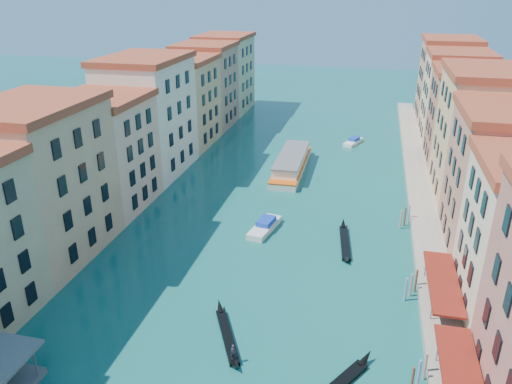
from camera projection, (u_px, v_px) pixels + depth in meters
left_bank_palazzos at (133, 129)px, 84.19m from camera, size 12.80×128.40×21.00m
right_bank_palazzos at (487, 153)px, 72.61m from camera, size 12.80×128.40×21.00m
quay at (422, 205)px, 77.92m from camera, size 4.00×140.00×1.00m
mooring_poles_right at (417, 353)px, 45.81m from camera, size 1.44×54.24×3.20m
vaporetto_far at (291, 163)px, 93.11m from camera, size 5.07×21.38×3.17m
gondola_fore at (227, 335)px, 49.60m from camera, size 5.58×10.13×2.18m
gondola_far at (345, 241)px, 67.46m from camera, size 2.30×12.00×1.70m
motorboat_mid at (265, 226)px, 71.03m from camera, size 3.71×7.80×1.55m
motorboat_far at (353, 141)px, 108.63m from camera, size 4.11×6.70×1.33m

